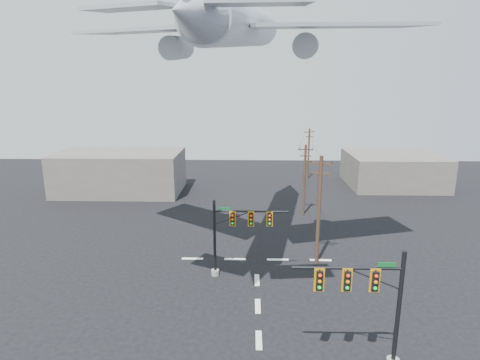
{
  "coord_description": "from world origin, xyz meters",
  "views": [
    {
      "loc": [
        -0.61,
        -22.61,
        16.32
      ],
      "look_at": [
        -1.35,
        5.0,
        9.41
      ],
      "focal_mm": 30.0,
      "sensor_mm": 36.0,
      "label": 1
    }
  ],
  "objects_px": {
    "utility_pole_a": "(319,209)",
    "utility_pole_c": "(309,153)",
    "utility_pole_b": "(304,179)",
    "signal_mast_near": "(372,304)",
    "signal_mast_far": "(233,234)",
    "airliner": "(240,26)"
  },
  "relations": [
    {
      "from": "utility_pole_b",
      "to": "signal_mast_far",
      "type": "bearing_deg",
      "value": -111.35
    },
    {
      "from": "utility_pole_b",
      "to": "utility_pole_a",
      "type": "bearing_deg",
      "value": -87.23
    },
    {
      "from": "utility_pole_a",
      "to": "utility_pole_b",
      "type": "relative_size",
      "value": 1.13
    },
    {
      "from": "signal_mast_far",
      "to": "utility_pole_a",
      "type": "height_order",
      "value": "utility_pole_a"
    },
    {
      "from": "utility_pole_c",
      "to": "airliner",
      "type": "bearing_deg",
      "value": -130.51
    },
    {
      "from": "signal_mast_near",
      "to": "signal_mast_far",
      "type": "bearing_deg",
      "value": 126.93
    },
    {
      "from": "airliner",
      "to": "signal_mast_near",
      "type": "bearing_deg",
      "value": -142.36
    },
    {
      "from": "utility_pole_a",
      "to": "utility_pole_c",
      "type": "xyz_separation_m",
      "value": [
        3.66,
        32.7,
        -0.77
      ]
    },
    {
      "from": "signal_mast_near",
      "to": "utility_pole_b",
      "type": "bearing_deg",
      "value": 90.56
    },
    {
      "from": "signal_mast_near",
      "to": "utility_pole_a",
      "type": "distance_m",
      "value": 13.86
    },
    {
      "from": "signal_mast_near",
      "to": "utility_pole_a",
      "type": "bearing_deg",
      "value": 93.2
    },
    {
      "from": "utility_pole_c",
      "to": "airliner",
      "type": "distance_m",
      "value": 37.08
    },
    {
      "from": "signal_mast_far",
      "to": "utility_pole_a",
      "type": "xyz_separation_m",
      "value": [
        7.56,
        2.71,
        1.41
      ]
    },
    {
      "from": "signal_mast_near",
      "to": "utility_pole_b",
      "type": "relative_size",
      "value": 0.83
    },
    {
      "from": "utility_pole_a",
      "to": "signal_mast_near",
      "type": "bearing_deg",
      "value": -68.77
    },
    {
      "from": "utility_pole_b",
      "to": "signal_mast_near",
      "type": "bearing_deg",
      "value": -84.56
    },
    {
      "from": "signal_mast_near",
      "to": "signal_mast_far",
      "type": "relative_size",
      "value": 1.08
    },
    {
      "from": "signal_mast_far",
      "to": "utility_pole_c",
      "type": "distance_m",
      "value": 37.15
    },
    {
      "from": "airliner",
      "to": "signal_mast_far",
      "type": "bearing_deg",
      "value": -177.71
    },
    {
      "from": "signal_mast_near",
      "to": "airliner",
      "type": "bearing_deg",
      "value": 117.63
    },
    {
      "from": "utility_pole_c",
      "to": "utility_pole_b",
      "type": "bearing_deg",
      "value": -121.2
    },
    {
      "from": "signal_mast_near",
      "to": "utility_pole_a",
      "type": "relative_size",
      "value": 0.73
    }
  ]
}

